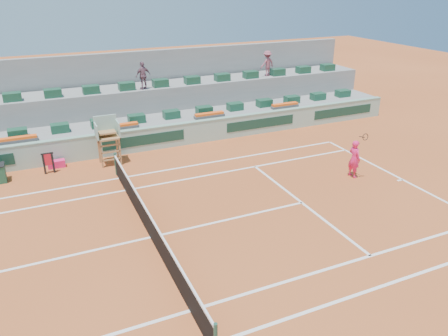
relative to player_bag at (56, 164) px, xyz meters
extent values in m
plane|color=#A54920|center=(2.50, -8.02, -0.18)|extent=(90.00, 90.00, 0.00)
cube|color=gray|center=(2.50, 2.68, 0.42)|extent=(36.00, 4.00, 1.20)
cube|color=gray|center=(2.50, 4.28, 1.12)|extent=(36.00, 2.40, 2.60)
cube|color=gray|center=(2.50, 5.88, 2.02)|extent=(36.00, 0.40, 4.40)
cube|color=#FE2169|center=(0.00, 0.00, 0.00)|extent=(0.81, 0.36, 0.36)
imported|color=#7C5363|center=(5.45, 3.45, 3.21)|extent=(0.99, 0.61, 1.58)
imported|color=#934957|center=(13.79, 3.85, 3.23)|extent=(1.16, 0.84, 1.62)
cube|color=white|center=(14.39, -8.02, -0.18)|extent=(0.12, 10.97, 0.01)
cube|color=white|center=(2.50, -2.53, -0.18)|extent=(23.77, 0.12, 0.01)
cube|color=white|center=(2.50, -12.13, -0.18)|extent=(23.77, 0.12, 0.01)
cube|color=white|center=(2.50, -3.90, -0.18)|extent=(23.77, 0.12, 0.01)
cube|color=white|center=(8.90, -8.02, -0.18)|extent=(0.12, 8.23, 0.01)
cube|color=white|center=(2.50, -8.02, -0.18)|extent=(12.80, 0.12, 0.01)
cube|color=white|center=(14.24, -8.02, -0.18)|extent=(0.30, 0.12, 0.01)
cube|color=black|center=(2.50, -8.02, 0.28)|extent=(0.03, 11.87, 0.92)
cube|color=white|center=(2.50, -8.02, 0.77)|extent=(0.06, 11.87, 0.07)
cylinder|color=#1F4A36|center=(2.50, -2.08, 0.37)|extent=(0.10, 0.10, 1.10)
cube|color=#92B8A8|center=(2.50, 0.48, 0.42)|extent=(36.00, 0.30, 1.20)
cube|color=#78A18C|center=(2.50, 0.48, 1.05)|extent=(36.00, 0.34, 0.06)
cube|color=#14392B|center=(4.50, 0.32, 0.47)|extent=(4.40, 0.02, 0.56)
cube|color=#14392B|center=(11.50, 0.32, 0.47)|extent=(4.40, 0.02, 0.56)
cube|color=#14392B|center=(17.50, 0.32, 0.47)|extent=(4.40, 0.02, 0.56)
cube|color=#9C6A3B|center=(2.05, -0.97, 0.49)|extent=(0.08, 0.08, 1.35)
cube|color=#9C6A3B|center=(2.95, -0.97, 0.49)|extent=(0.08, 0.08, 1.35)
cube|color=#9C6A3B|center=(2.05, -0.27, 0.49)|extent=(0.08, 0.08, 1.35)
cube|color=#9C6A3B|center=(2.95, -0.27, 0.49)|extent=(0.08, 0.08, 1.35)
cube|color=#9C6A3B|center=(2.50, -0.62, 1.21)|extent=(1.10, 0.90, 0.08)
cube|color=#92B8A8|center=(2.50, -0.24, 1.72)|extent=(1.10, 0.08, 1.00)
cube|color=#92B8A8|center=(1.98, -0.62, 1.57)|extent=(0.06, 0.90, 0.80)
cube|color=#92B8A8|center=(3.02, -0.62, 1.57)|extent=(0.06, 0.90, 0.80)
cube|color=#9C6A3B|center=(2.50, -0.52, 1.45)|extent=(0.80, 0.60, 0.08)
cube|color=#9C6A3B|center=(2.50, -0.97, 0.17)|extent=(0.90, 0.08, 0.06)
cube|color=#9C6A3B|center=(2.50, -0.97, 0.57)|extent=(0.90, 0.08, 0.06)
cube|color=#9C6A3B|center=(2.50, -0.97, 0.92)|extent=(0.90, 0.08, 0.06)
cube|color=#17452E|center=(-1.50, 1.78, 1.24)|extent=(0.90, 0.60, 0.44)
cube|color=#17452E|center=(0.50, 1.78, 1.24)|extent=(0.90, 0.60, 0.44)
cube|color=#17452E|center=(2.50, 1.78, 1.24)|extent=(0.90, 0.60, 0.44)
cube|color=#17452E|center=(4.50, 1.78, 1.24)|extent=(0.90, 0.60, 0.44)
cube|color=#17452E|center=(6.50, 1.78, 1.24)|extent=(0.90, 0.60, 0.44)
cube|color=#17452E|center=(8.50, 1.78, 1.24)|extent=(0.90, 0.60, 0.44)
cube|color=#17452E|center=(10.50, 1.78, 1.24)|extent=(0.90, 0.60, 0.44)
cube|color=#17452E|center=(12.50, 1.78, 1.24)|extent=(0.90, 0.60, 0.44)
cube|color=#17452E|center=(14.50, 1.78, 1.24)|extent=(0.90, 0.60, 0.44)
cube|color=#17452E|center=(16.50, 1.78, 1.24)|extent=(0.90, 0.60, 0.44)
cube|color=#17452E|center=(18.50, 1.78, 1.24)|extent=(0.90, 0.60, 0.44)
cube|color=#17452E|center=(-1.50, 3.68, 2.64)|extent=(0.90, 0.60, 0.44)
cube|color=#17452E|center=(0.50, 3.68, 2.64)|extent=(0.90, 0.60, 0.44)
cube|color=#17452E|center=(2.50, 3.68, 2.64)|extent=(0.90, 0.60, 0.44)
cube|color=#17452E|center=(4.50, 3.68, 2.64)|extent=(0.90, 0.60, 0.44)
cube|color=#17452E|center=(6.50, 3.68, 2.64)|extent=(0.90, 0.60, 0.44)
cube|color=#17452E|center=(8.50, 3.68, 2.64)|extent=(0.90, 0.60, 0.44)
cube|color=#17452E|center=(10.50, 3.68, 2.64)|extent=(0.90, 0.60, 0.44)
cube|color=#17452E|center=(12.50, 3.68, 2.64)|extent=(0.90, 0.60, 0.44)
cube|color=#17452E|center=(14.50, 3.68, 2.64)|extent=(0.90, 0.60, 0.44)
cube|color=#17452E|center=(16.50, 3.68, 2.64)|extent=(0.90, 0.60, 0.44)
cube|color=#17452E|center=(18.50, 3.68, 2.64)|extent=(0.90, 0.60, 0.44)
cube|color=#515151|center=(-1.50, 0.98, 1.10)|extent=(1.80, 0.36, 0.16)
cube|color=#FF5415|center=(-1.50, 0.98, 1.24)|extent=(1.70, 0.32, 0.12)
cube|color=#515151|center=(3.50, 0.98, 1.10)|extent=(1.80, 0.36, 0.16)
cube|color=#FF5415|center=(3.50, 0.98, 1.24)|extent=(1.70, 0.32, 0.12)
cube|color=#515151|center=(8.50, 0.98, 1.10)|extent=(1.80, 0.36, 0.16)
cube|color=#FF5415|center=(8.50, 0.98, 1.24)|extent=(1.70, 0.32, 0.12)
cube|color=#515151|center=(13.50, 0.98, 1.10)|extent=(1.80, 0.36, 0.16)
cube|color=#FF5415|center=(13.50, 0.98, 1.24)|extent=(1.70, 0.32, 0.12)
cube|color=black|center=(-0.55, -0.60, 0.32)|extent=(0.09, 0.09, 1.00)
cube|color=black|center=(-0.15, -0.60, 0.32)|extent=(0.09, 0.09, 1.00)
cube|color=black|center=(-0.35, -0.60, 0.82)|extent=(0.56, 0.07, 0.06)
cube|color=red|center=(-0.35, -0.62, 0.52)|extent=(0.41, 0.04, 0.56)
imported|color=#FE2169|center=(12.51, -6.77, 0.71)|extent=(0.49, 0.69, 1.78)
cylinder|color=black|center=(12.51, -7.07, 1.87)|extent=(0.03, 0.35, 0.09)
torus|color=black|center=(12.51, -7.29, 1.94)|extent=(0.31, 0.08, 0.31)
camera|label=1|loc=(-0.54, -21.23, 8.34)|focal=35.00mm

